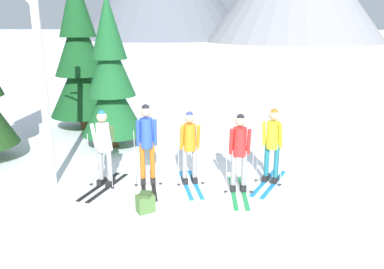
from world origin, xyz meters
TOP-DOWN VIEW (x-y plane):
  - ground_plane at (0.00, 0.00)m, footprint 400.00×400.00m
  - skier_in_white at (-1.83, -0.23)m, footprint 0.70×1.64m
  - skier_in_blue at (-0.93, -0.04)m, footprint 0.71×1.74m
  - skier_in_orange at (-0.01, 0.07)m, footprint 0.73×1.62m
  - skier_in_red at (1.07, -0.27)m, footprint 0.61×1.70m
  - skier_in_yellow at (1.80, 0.27)m, footprint 0.95×1.70m
  - pine_tree_near at (-2.43, 2.48)m, footprint 1.76×1.76m
  - pine_tree_far at (-4.00, 4.38)m, footprint 2.12×2.12m
  - birch_tree_tall at (-3.03, -0.31)m, footprint 0.51×0.72m
  - backpack_on_snow_front at (-0.71, -1.38)m, footprint 0.40×0.38m

SIDE VIEW (x-z plane):
  - ground_plane at x=0.00m, z-range 0.00..0.00m
  - backpack_on_snow_front at x=-0.71m, z-range 0.00..0.38m
  - skier_in_red at x=1.07m, z-range 0.08..1.77m
  - skier_in_orange at x=-0.01m, z-range 0.10..1.75m
  - skier_in_yellow at x=1.80m, z-range 0.08..1.77m
  - skier_in_white at x=-1.83m, z-range 0.11..1.82m
  - skier_in_blue at x=-0.93m, z-range 0.12..1.93m
  - pine_tree_near at x=-2.43m, z-range -0.18..4.08m
  - pine_tree_far at x=-4.00m, z-range -0.22..4.91m
  - birch_tree_tall at x=-3.03m, z-range 0.06..4.95m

